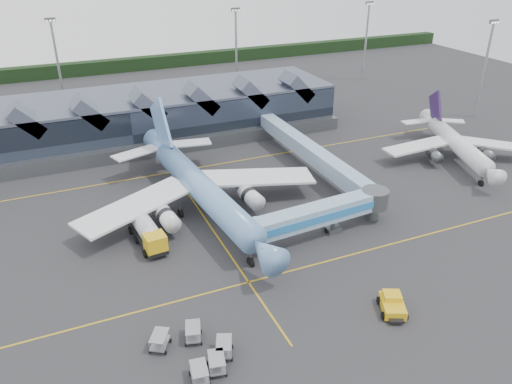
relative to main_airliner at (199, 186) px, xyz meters
name	(u,v)px	position (x,y,z in m)	size (l,w,h in m)	color
ground	(226,250)	(-0.17, -12.02, -4.30)	(260.00, 260.00, 0.00)	#2B2B2D
taxi_stripes	(204,217)	(-0.17, -2.02, -4.29)	(120.00, 60.00, 0.01)	#C19316
tree_line_far	(105,67)	(-0.17, 97.98, -2.30)	(260.00, 4.00, 4.00)	black
terminal	(123,119)	(-5.24, 35.34, 0.58)	(90.00, 22.25, 12.52)	black
light_masts	(216,57)	(20.83, 50.78, 8.19)	(132.40, 42.56, 22.45)	gray
main_airliner	(199,186)	(0.00, 0.00, 0.00)	(39.44, 45.54, 14.62)	#608AC2
regional_jet	(456,142)	(51.53, 0.17, -0.87)	(27.37, 30.62, 10.81)	white
jet_bridge	(328,212)	(14.82, -13.76, -0.83)	(23.89, 5.24, 5.11)	#7BAECD
fuel_truck	(146,229)	(-9.78, -5.50, -2.22)	(3.98, 11.12, 3.70)	black
pushback_tug	(392,305)	(12.99, -31.57, -3.39)	(4.14, 5.00, 2.01)	gold
baggage_carts	(198,351)	(-9.73, -29.62, -3.32)	(8.42, 8.70, 1.74)	#989AA0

